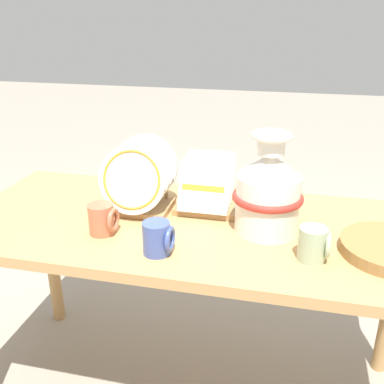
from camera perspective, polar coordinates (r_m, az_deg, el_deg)
display_table at (r=1.55m, az=0.00°, el=-6.79°), size 1.57×0.69×0.74m
ceramic_vase at (r=1.41m, az=9.62°, el=0.08°), size 0.22×0.22×0.32m
dish_rack_round_plates at (r=1.56m, az=-6.80°, el=1.03°), size 0.23×0.22×0.25m
dish_rack_square_plates at (r=1.58m, az=1.97°, el=0.01°), size 0.21×0.20×0.19m
mug_cobalt_glaze at (r=1.30m, az=-4.33°, el=-5.86°), size 0.09×0.08×0.10m
mug_terracotta_glaze at (r=1.44m, az=-11.27°, el=-3.40°), size 0.09×0.08×0.10m
mug_sage_glaze at (r=1.32m, az=15.26°, el=-6.38°), size 0.09×0.08×0.10m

